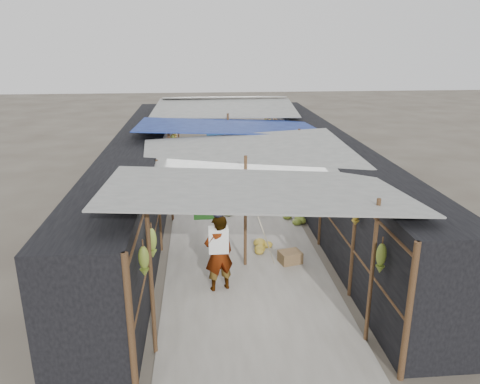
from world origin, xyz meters
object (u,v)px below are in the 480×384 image
object	(u,v)px
black_basin	(283,196)
vendor_elderly	(219,253)
crate_near	(290,257)
shopper_blue	(216,163)
vendor_seated	(288,195)

from	to	relation	value
black_basin	vendor_elderly	world-z (taller)	vendor_elderly
black_basin	vendor_elderly	xyz separation A→B (m)	(-2.35, -5.65, 0.75)
crate_near	shopper_blue	bearing A→B (deg)	87.80
black_basin	vendor_seated	distance (m)	0.91
crate_near	vendor_seated	distance (m)	3.80
crate_near	vendor_elderly	xyz separation A→B (m)	(-1.70, -1.06, 0.68)
crate_near	black_basin	world-z (taller)	crate_near
shopper_blue	crate_near	bearing A→B (deg)	-69.93
vendor_elderly	vendor_seated	size ratio (longest dim) A/B	2.02
black_basin	vendor_seated	size ratio (longest dim) A/B	0.65
black_basin	shopper_blue	distance (m)	3.00
crate_near	black_basin	distance (m)	4.63
shopper_blue	vendor_seated	distance (m)	3.58
black_basin	vendor_elderly	size ratio (longest dim) A/B	0.32
crate_near	vendor_seated	bearing A→B (deg)	65.40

